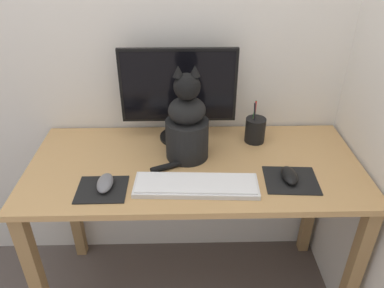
# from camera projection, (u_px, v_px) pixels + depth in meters

# --- Properties ---
(ground_plane) EXTENTS (12.00, 12.00, 0.00)m
(ground_plane) POSITION_uv_depth(u_px,v_px,m) (194.00, 288.00, 1.86)
(ground_plane) COLOR #564C47
(wall_back) EXTENTS (7.00, 0.04, 2.50)m
(wall_back) POSITION_uv_depth(u_px,v_px,m) (193.00, 14.00, 1.48)
(wall_back) COLOR silver
(wall_back) RESTS_ON ground_plane
(desk) EXTENTS (1.30, 0.59, 0.75)m
(desk) POSITION_uv_depth(u_px,v_px,m) (195.00, 187.00, 1.53)
(desk) COLOR tan
(desk) RESTS_ON ground_plane
(monitor) EXTENTS (0.47, 0.17, 0.40)m
(monitor) POSITION_uv_depth(u_px,v_px,m) (179.00, 92.00, 1.52)
(monitor) COLOR black
(monitor) RESTS_ON desk
(keyboard) EXTENTS (0.45, 0.15, 0.02)m
(keyboard) POSITION_uv_depth(u_px,v_px,m) (197.00, 185.00, 1.33)
(keyboard) COLOR silver
(keyboard) RESTS_ON desk
(mousepad_left) EXTENTS (0.18, 0.16, 0.00)m
(mousepad_left) POSITION_uv_depth(u_px,v_px,m) (102.00, 189.00, 1.32)
(mousepad_left) COLOR black
(mousepad_left) RESTS_ON desk
(mousepad_right) EXTENTS (0.20, 0.18, 0.00)m
(mousepad_right) POSITION_uv_depth(u_px,v_px,m) (291.00, 180.00, 1.37)
(mousepad_right) COLOR black
(mousepad_right) RESTS_ON desk
(computer_mouse_left) EXTENTS (0.06, 0.11, 0.03)m
(computer_mouse_left) POSITION_uv_depth(u_px,v_px,m) (105.00, 183.00, 1.32)
(computer_mouse_left) COLOR slate
(computer_mouse_left) RESTS_ON mousepad_left
(computer_mouse_right) EXTENTS (0.06, 0.11, 0.03)m
(computer_mouse_right) POSITION_uv_depth(u_px,v_px,m) (289.00, 175.00, 1.36)
(computer_mouse_right) COLOR black
(computer_mouse_right) RESTS_ON mousepad_right
(cat) EXTENTS (0.23, 0.22, 0.38)m
(cat) POSITION_uv_depth(u_px,v_px,m) (187.00, 125.00, 1.43)
(cat) COLOR black
(cat) RESTS_ON desk
(pen_cup) EXTENTS (0.08, 0.08, 0.18)m
(pen_cup) POSITION_uv_depth(u_px,v_px,m) (255.00, 130.00, 1.58)
(pen_cup) COLOR black
(pen_cup) RESTS_ON desk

